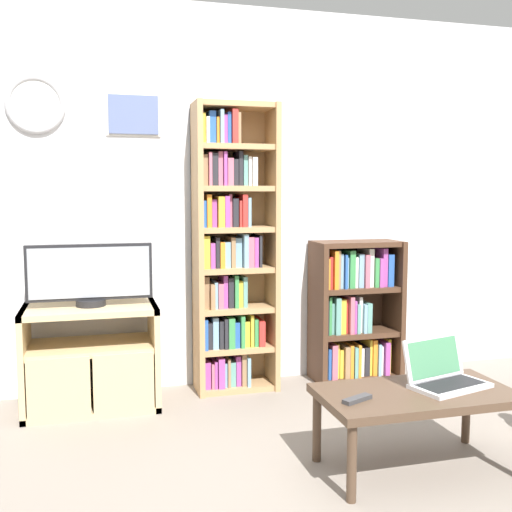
{
  "coord_description": "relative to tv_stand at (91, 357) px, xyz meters",
  "views": [
    {
      "loc": [
        -0.97,
        -2.24,
        1.34
      ],
      "look_at": [
        -0.08,
        1.0,
        0.98
      ],
      "focal_mm": 42.0,
      "sensor_mm": 36.0,
      "label": 1
    }
  ],
  "objects": [
    {
      "name": "bookshelf_short",
      "position": [
        1.82,
        0.13,
        0.17
      ],
      "size": [
        0.63,
        0.32,
        1.0
      ],
      "color": "#472D1E",
      "rests_on": "ground_plane"
    },
    {
      "name": "laptop",
      "position": [
        1.68,
        -1.25,
        0.13
      ],
      "size": [
        0.43,
        0.34,
        0.23
      ],
      "rotation": [
        0.0,
        0.0,
        0.27
      ],
      "color": "silver",
      "rests_on": "coffee_table"
    },
    {
      "name": "remote_near_laptop",
      "position": [
        1.18,
        -1.34,
        0.08
      ],
      "size": [
        0.16,
        0.1,
        0.02
      ],
      "rotation": [
        0.0,
        0.0,
        5.13
      ],
      "color": "#38383A",
      "rests_on": "coffee_table"
    },
    {
      "name": "television",
      "position": [
        0.01,
        0.01,
        0.51
      ],
      "size": [
        0.75,
        0.18,
        0.38
      ],
      "color": "black",
      "rests_on": "tv_stand"
    },
    {
      "name": "tv_stand",
      "position": [
        0.0,
        0.0,
        0.0
      ],
      "size": [
        0.81,
        0.49,
        0.64
      ],
      "color": "tan",
      "rests_on": "ground_plane"
    },
    {
      "name": "coffee_table",
      "position": [
        1.51,
        -1.29,
        0.02
      ],
      "size": [
        0.94,
        0.5,
        0.39
      ],
      "color": "#4C3828",
      "rests_on": "ground_plane"
    },
    {
      "name": "bookshelf_tall",
      "position": [
        0.92,
        0.14,
        0.62
      ],
      "size": [
        0.55,
        0.3,
        1.92
      ],
      "color": "tan",
      "rests_on": "ground_plane"
    },
    {
      "name": "ground_plane",
      "position": [
        1.0,
        -1.53,
        -0.32
      ],
      "size": [
        18.0,
        18.0,
        0.0
      ],
      "primitive_type": "plane",
      "color": "gray"
    },
    {
      "name": "wall_back",
      "position": [
        0.99,
        0.32,
        0.98
      ],
      "size": [
        6.49,
        0.09,
        2.6
      ],
      "color": "silver",
      "rests_on": "ground_plane"
    }
  ]
}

